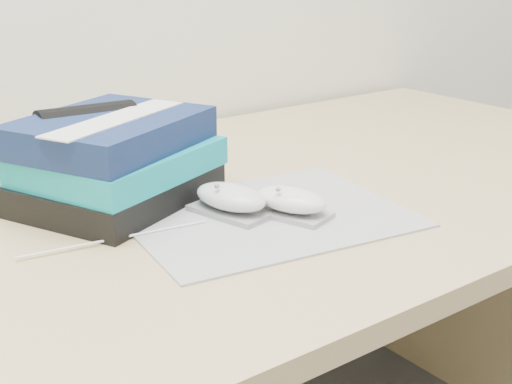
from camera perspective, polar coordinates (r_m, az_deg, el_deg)
desk at (r=1.21m, az=-2.93°, el=-9.62°), size 1.60×0.80×0.73m
mousepad at (r=0.96m, az=0.75°, el=-1.87°), size 0.40×0.33×0.00m
mouse_rear at (r=0.96m, az=-2.04°, el=-0.61°), size 0.09×0.12×0.05m
mouse_front at (r=0.95m, az=2.80°, el=-0.80°), size 0.09×0.12×0.04m
usb_cable at (r=0.90m, az=-11.11°, el=-3.67°), size 0.24×0.04×0.00m
book_stack at (r=1.02m, az=-11.20°, el=2.49°), size 0.32×0.29×0.13m
pouch at (r=1.06m, az=-13.15°, el=3.19°), size 0.15×0.11×0.13m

